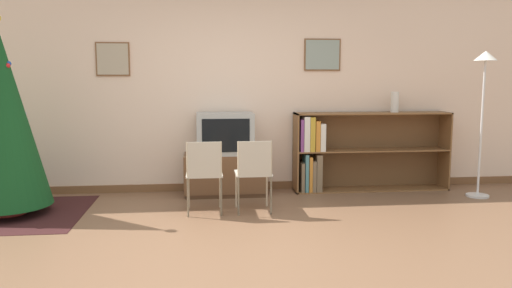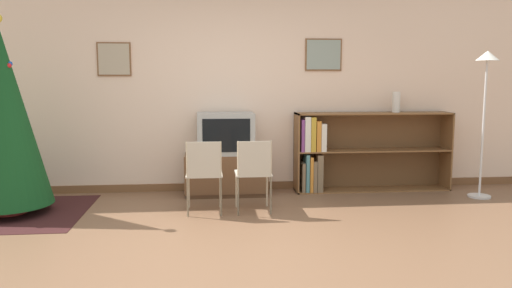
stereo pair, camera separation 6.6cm
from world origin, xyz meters
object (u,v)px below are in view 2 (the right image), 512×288
(television, at_px, (226,133))
(bookshelf, at_px, (346,152))
(tv_console, at_px, (226,174))
(folding_chair_right, at_px, (254,171))
(christmas_tree, at_px, (4,116))
(vase, at_px, (396,102))
(standing_lamp, at_px, (486,86))
(folding_chair_left, at_px, (204,172))

(television, height_order, bookshelf, television)
(tv_console, height_order, folding_chair_right, folding_chair_right)
(christmas_tree, height_order, bookshelf, christmas_tree)
(folding_chair_right, xyz_separation_m, vase, (2.00, 1.02, 0.71))
(standing_lamp, bearing_deg, television, 171.69)
(tv_console, distance_m, folding_chair_right, 0.97)
(tv_console, height_order, standing_lamp, standing_lamp)
(folding_chair_right, height_order, vase, vase)
(television, bearing_deg, bookshelf, 3.17)
(christmas_tree, bearing_deg, folding_chair_right, -4.65)
(television, relative_size, bookshelf, 0.34)
(christmas_tree, height_order, vase, christmas_tree)
(christmas_tree, bearing_deg, television, 15.85)
(folding_chair_right, bearing_deg, television, 106.77)
(tv_console, xyz_separation_m, folding_chair_left, (-0.27, -0.91, 0.21))
(vase, relative_size, standing_lamp, 0.15)
(tv_console, bearing_deg, vase, 2.74)
(tv_console, height_order, television, television)
(tv_console, bearing_deg, folding_chair_left, -106.73)
(bookshelf, xyz_separation_m, standing_lamp, (1.58, -0.55, 0.89))
(vase, bearing_deg, christmas_tree, -170.34)
(vase, xyz_separation_m, standing_lamp, (0.91, -0.58, 0.22))
(television, relative_size, folding_chair_right, 0.87)
(folding_chair_left, bearing_deg, vase, 21.81)
(christmas_tree, xyz_separation_m, bookshelf, (4.03, 0.78, -0.57))
(folding_chair_left, xyz_separation_m, standing_lamp, (3.46, 0.44, 0.93))
(tv_console, bearing_deg, television, -90.00)
(folding_chair_left, relative_size, standing_lamp, 0.45)
(christmas_tree, distance_m, bookshelf, 4.15)
(folding_chair_left, height_order, vase, vase)
(christmas_tree, bearing_deg, folding_chair_left, -5.83)
(christmas_tree, distance_m, standing_lamp, 5.62)
(tv_console, xyz_separation_m, vase, (2.28, 0.11, 0.91))
(christmas_tree, bearing_deg, standing_lamp, 2.29)
(tv_console, xyz_separation_m, folding_chair_right, (0.27, -0.91, 0.21))
(standing_lamp, bearing_deg, christmas_tree, -177.71)
(television, bearing_deg, vase, 2.80)
(television, xyz_separation_m, folding_chair_left, (-0.27, -0.91, -0.32))
(folding_chair_right, relative_size, standing_lamp, 0.45)
(tv_console, relative_size, bookshelf, 0.50)
(christmas_tree, relative_size, tv_console, 2.07)
(tv_console, bearing_deg, standing_lamp, -8.35)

